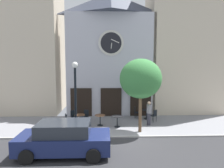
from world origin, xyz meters
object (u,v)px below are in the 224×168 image
street_lamp (76,98)px  parked_car_navy (64,138)px  cafe_table_near_door (80,118)px  cafe_table_rightmost (117,119)px  cafe_table_near_curb (100,118)px  cafe_chair_outer (86,115)px  cafe_chair_under_awning (154,115)px  street_tree (141,79)px  pedestrian_grey (149,113)px  cafe_chair_facing_street (67,119)px  cafe_chair_facing_wall (136,111)px  cafe_chair_corner (74,115)px  cafe_table_center (147,112)px  cafe_chair_near_tree (82,121)px

street_lamp → parked_car_navy: (-0.16, -2.60, -1.46)m
cafe_table_near_door → parked_car_navy: size_ratio=0.17×
cafe_table_rightmost → parked_car_navy: parked_car_navy is taller
cafe_table_near_curb → cafe_chair_outer: 1.36m
street_lamp → cafe_table_near_curb: 2.77m
street_lamp → cafe_chair_under_awning: street_lamp is taller
cafe_chair_under_awning → street_tree: bearing=-123.8°
cafe_table_near_door → pedestrian_grey: pedestrian_grey is taller
cafe_chair_facing_street → street_tree: bearing=-13.2°
street_lamp → cafe_chair_facing_wall: (4.19, 3.52, -1.69)m
cafe_chair_outer → cafe_chair_facing_street: same height
cafe_chair_facing_wall → cafe_chair_corner: bearing=-167.3°
cafe_chair_corner → cafe_table_near_door: bearing=-51.1°
cafe_table_center → cafe_chair_facing_street: 6.01m
parked_car_navy → cafe_chair_under_awning: bearing=42.5°
cafe_chair_near_tree → cafe_chair_corner: same height
cafe_chair_corner → cafe_chair_facing_wall: size_ratio=1.00×
street_lamp → parked_car_navy: street_lamp is taller
cafe_table_rightmost → cafe_chair_facing_wall: cafe_chair_facing_wall is taller
cafe_chair_corner → cafe_table_near_curb: bearing=-21.2°
cafe_chair_facing_street → cafe_chair_facing_wall: bearing=22.3°
cafe_table_center → cafe_chair_near_tree: size_ratio=0.82×
cafe_chair_facing_street → parked_car_navy: bearing=-81.0°
cafe_table_near_curb → cafe_chair_near_tree: size_ratio=0.82×
cafe_chair_corner → pedestrian_grey: 5.39m
cafe_table_near_curb → cafe_table_rightmost: cafe_table_rightmost is taller
cafe_table_near_door → cafe_chair_corner: (-0.54, 0.67, -0.02)m
street_tree → cafe_chair_corner: street_tree is taller
cafe_table_near_curb → cafe_chair_facing_street: bearing=-174.2°
cafe_chair_facing_street → cafe_chair_corner: same height
street_lamp → cafe_table_rightmost: bearing=27.3°
cafe_table_center → parked_car_navy: (-5.11, -5.81, 0.24)m
cafe_table_near_door → cafe_table_center: size_ratio=1.01×
cafe_chair_near_tree → pedestrian_grey: size_ratio=0.54×
cafe_chair_facing_street → parked_car_navy: parked_car_navy is taller
cafe_table_near_door → cafe_chair_facing_wall: 4.54m
cafe_chair_under_awning → pedestrian_grey: size_ratio=0.54×
street_lamp → street_tree: (3.94, 0.36, 1.12)m
cafe_table_near_curb → cafe_chair_facing_wall: (2.79, 1.82, -0.00)m
street_lamp → cafe_chair_facing_street: street_lamp is taller
cafe_table_near_curb → cafe_chair_near_tree: cafe_chair_near_tree is taller
cafe_table_center → cafe_chair_near_tree: cafe_chair_near_tree is taller
cafe_chair_facing_street → cafe_chair_facing_wall: (4.99, 2.04, 0.00)m
cafe_chair_facing_street → cafe_chair_facing_wall: 5.39m
cafe_chair_near_tree → cafe_chair_corner: (-0.76, 1.50, 0.00)m
street_lamp → cafe_table_near_curb: size_ratio=5.90×
cafe_table_rightmost → parked_car_navy: (-2.73, -3.92, 0.20)m
street_lamp → pedestrian_grey: bearing=19.6°
street_tree → pedestrian_grey: bearing=57.7°
cafe_table_rightmost → cafe_chair_under_awning: bearing=22.1°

